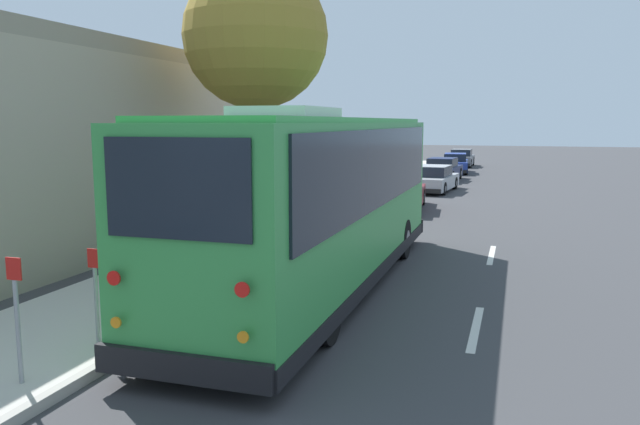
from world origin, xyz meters
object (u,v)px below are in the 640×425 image
object	(u,v)px
parked_sedan_gray	(461,158)
fire_hydrant	(348,203)
street_tree	(257,27)
sign_post_far	(96,295)
parked_sedan_maroon	(401,194)
parked_sedan_navy	(442,170)
parked_sedan_silver	(433,179)
shuttle_bus	(323,194)
parked_sedan_blue	(455,164)
sign_post_near	(17,319)

from	to	relation	value
parked_sedan_gray	fire_hydrant	xyz separation A→B (m)	(-27.59, 1.48, -0.06)
street_tree	sign_post_far	world-z (taller)	street_tree
parked_sedan_maroon	parked_sedan_navy	world-z (taller)	parked_sedan_navy
parked_sedan_silver	fire_hydrant	distance (m)	9.76
parked_sedan_silver	parked_sedan_maroon	bearing A→B (deg)	-178.48
shuttle_bus	parked_sedan_blue	size ratio (longest dim) A/B	2.44
parked_sedan_navy	parked_sedan_blue	xyz separation A→B (m)	(5.76, -0.16, -0.00)
shuttle_bus	sign_post_near	distance (m)	6.38
shuttle_bus	sign_post_near	size ratio (longest dim) A/B	7.10
street_tree	parked_sedan_navy	bearing A→B (deg)	-6.78
sign_post_far	fire_hydrant	distance (m)	13.61
parked_sedan_navy	sign_post_far	size ratio (longest dim) A/B	3.11
parked_sedan_maroon	shuttle_bus	bearing A→B (deg)	177.92
parked_sedan_maroon	parked_sedan_silver	world-z (taller)	parked_sedan_maroon
parked_sedan_silver	sign_post_far	bearing A→B (deg)	-179.77
sign_post_far	street_tree	bearing A→B (deg)	6.27
parked_sedan_navy	parked_sedan_gray	world-z (taller)	parked_sedan_gray
parked_sedan_gray	street_tree	size ratio (longest dim) A/B	0.55
parked_sedan_silver	fire_hydrant	world-z (taller)	parked_sedan_silver
shuttle_bus	street_tree	size ratio (longest dim) A/B	1.43
fire_hydrant	parked_sedan_navy	bearing A→B (deg)	-5.35
parked_sedan_silver	parked_sedan_gray	size ratio (longest dim) A/B	1.08
parked_sedan_gray	sign_post_near	world-z (taller)	sign_post_near
sign_post_far	parked_sedan_maroon	bearing A→B (deg)	-5.09
parked_sedan_blue	shuttle_bus	bearing A→B (deg)	176.10
parked_sedan_blue	parked_sedan_gray	xyz separation A→B (m)	(6.29, 0.13, 0.01)
parked_sedan_silver	parked_sedan_navy	bearing A→B (deg)	7.20
street_tree	fire_hydrant	world-z (taller)	street_tree
parked_sedan_maroon	parked_sedan_navy	distance (m)	12.66
shuttle_bus	parked_sedan_blue	world-z (taller)	shuttle_bus
sign_post_far	fire_hydrant	bearing A→B (deg)	-0.62
street_tree	sign_post_far	size ratio (longest dim) A/B	5.61
parked_sedan_navy	sign_post_near	distance (m)	30.70
parked_sedan_navy	street_tree	bearing A→B (deg)	177.22
parked_sedan_silver	sign_post_near	size ratio (longest dim) A/B	2.95
parked_sedan_silver	fire_hydrant	xyz separation A→B (m)	(-9.61, 1.70, -0.03)
street_tree	parked_sedan_gray	bearing A→B (deg)	-4.37
parked_sedan_maroon	parked_sedan_navy	xyz separation A→B (m)	(12.66, -0.14, 0.00)
parked_sedan_blue	parked_sedan_gray	distance (m)	6.29
fire_hydrant	sign_post_far	bearing A→B (deg)	179.38
parked_sedan_maroon	sign_post_far	distance (m)	16.56
shuttle_bus	street_tree	xyz separation A→B (m)	(3.67, 2.96, 3.88)
parked_sedan_maroon	parked_sedan_silver	xyz separation A→B (m)	(6.72, -0.38, -0.02)
parked_sedan_gray	sign_post_far	bearing A→B (deg)	177.80
shuttle_bus	sign_post_near	xyz separation A→B (m)	(-5.96, 2.07, -0.97)
shuttle_bus	parked_sedan_silver	bearing A→B (deg)	0.93
parked_sedan_blue	street_tree	distance (m)	27.41
parked_sedan_gray	street_tree	world-z (taller)	street_tree
parked_sedan_blue	sign_post_far	size ratio (longest dim) A/B	3.30
parked_sedan_navy	sign_post_far	bearing A→B (deg)	-179.15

